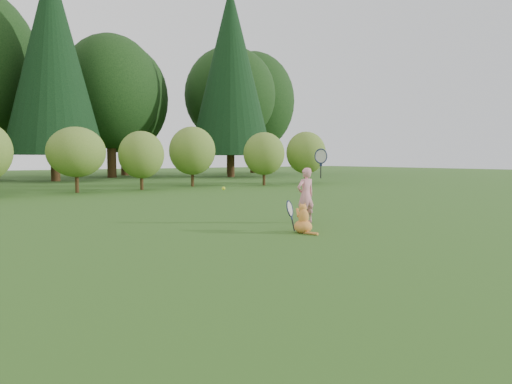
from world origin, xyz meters
TOP-DOWN VIEW (x-y plane):
  - ground at (0.00, 0.00)m, footprint 100.00×100.00m
  - shrub_row at (0.00, 13.00)m, footprint 28.00×3.00m
  - woodland_backdrop at (0.00, 23.00)m, footprint 48.00×10.00m
  - child at (1.53, 0.87)m, footprint 0.62×0.37m
  - cat at (0.56, -0.14)m, footprint 0.53×0.79m
  - tennis_ball at (-0.31, 1.15)m, footprint 0.07×0.07m

SIDE VIEW (x-z plane):
  - ground at x=0.00m, z-range 0.00..0.00m
  - cat at x=0.56m, z-range -0.09..0.65m
  - child at x=1.53m, z-range -0.26..1.46m
  - tennis_ball at x=-0.31m, z-range 0.74..0.80m
  - shrub_row at x=0.00m, z-range 0.00..2.80m
  - woodland_backdrop at x=0.00m, z-range 0.00..15.00m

